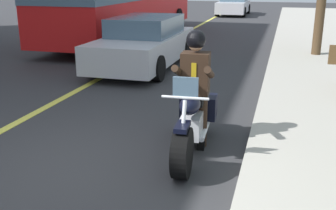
{
  "coord_description": "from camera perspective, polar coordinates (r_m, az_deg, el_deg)",
  "views": [
    {
      "loc": [
        4.43,
        2.4,
        2.44
      ],
      "look_at": [
        -0.77,
        0.92,
        0.75
      ],
      "focal_mm": 43.81,
      "sensor_mm": 36.0,
      "label": 1
    }
  ],
  "objects": [
    {
      "name": "rider_main",
      "position": [
        5.93,
        3.8,
        3.62
      ],
      "size": [
        0.65,
        0.58,
        1.74
      ],
      "color": "black",
      "rests_on": "ground_plane"
    },
    {
      "name": "ground_plane",
      "position": [
        5.6,
        -11.4,
        -8.85
      ],
      "size": [
        80.0,
        80.0,
        0.0
      ],
      "primitive_type": "plane",
      "color": "#333335"
    },
    {
      "name": "car_dark",
      "position": [
        11.6,
        -3.26,
        8.67
      ],
      "size": [
        4.6,
        1.92,
        1.4
      ],
      "color": "silver",
      "rests_on": "ground_plane"
    },
    {
      "name": "motorcycle_main",
      "position": [
        5.92,
        3.45,
        -2.31
      ],
      "size": [
        2.22,
        0.68,
        1.26
      ],
      "color": "black",
      "rests_on": "ground_plane"
    },
    {
      "name": "car_silver",
      "position": [
        28.59,
        9.14,
        13.65
      ],
      "size": [
        4.6,
        1.92,
        1.4
      ],
      "color": "silver",
      "rests_on": "ground_plane"
    }
  ]
}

